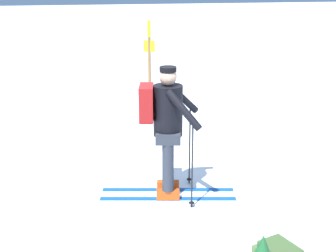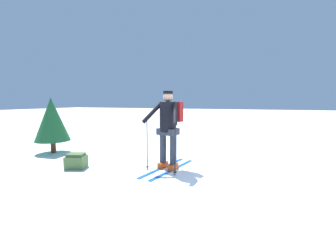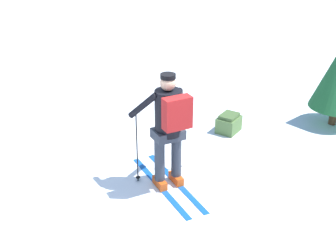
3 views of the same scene
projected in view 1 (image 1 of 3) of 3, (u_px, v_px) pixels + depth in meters
The scene contains 3 objects.
ground_plane at pixel (165, 181), 6.69m from camera, with size 80.00×80.00×0.00m, color white.
skier at pixel (166, 122), 5.98m from camera, with size 0.89×1.83×1.74m.
trail_marker at pixel (149, 57), 9.91m from camera, with size 0.12×0.23×1.91m.
Camera 1 is at (-6.00, 1.15, 2.84)m, focal length 50.00 mm.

